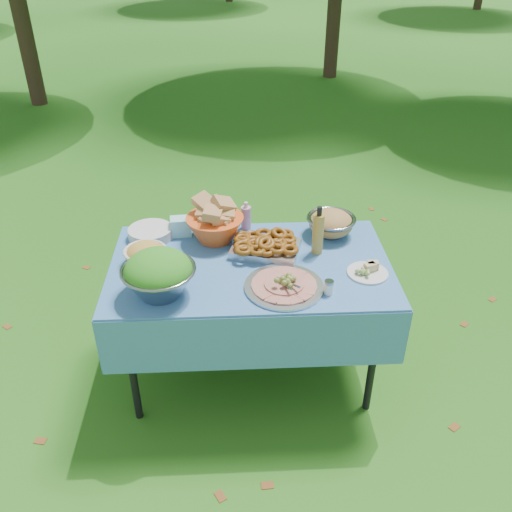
{
  "coord_description": "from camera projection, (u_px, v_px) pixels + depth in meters",
  "views": [
    {
      "loc": [
        -0.09,
        -2.36,
        2.31
      ],
      "look_at": [
        0.03,
        0.0,
        0.81
      ],
      "focal_mm": 38.0,
      "sensor_mm": 36.0,
      "label": 1
    }
  ],
  "objects": [
    {
      "name": "charcuterie_platter",
      "position": [
        284.0,
        280.0,
        2.62
      ],
      "size": [
        0.44,
        0.44,
        0.09
      ],
      "primitive_type": "cylinder",
      "rotation": [
        0.0,
        0.0,
        0.13
      ],
      "color": "silver",
      "rests_on": "picnic_table"
    },
    {
      "name": "fried_tray",
      "position": [
        266.0,
        245.0,
        2.9
      ],
      "size": [
        0.41,
        0.34,
        0.08
      ],
      "primitive_type": "cube",
      "rotation": [
        0.0,
        0.0,
        -0.28
      ],
      "color": "#BCBBC0",
      "rests_on": "picnic_table"
    },
    {
      "name": "plate_stack",
      "position": [
        150.0,
        233.0,
        3.03
      ],
      "size": [
        0.31,
        0.31,
        0.06
      ],
      "primitive_type": "cylinder",
      "rotation": [
        0.0,
        0.0,
        0.33
      ],
      "color": "silver",
      "rests_on": "picnic_table"
    },
    {
      "name": "pasta_bowl_steel",
      "position": [
        331.0,
        223.0,
        3.05
      ],
      "size": [
        0.32,
        0.32,
        0.14
      ],
      "primitive_type": null,
      "rotation": [
        0.0,
        0.0,
        -0.19
      ],
      "color": "gray",
      "rests_on": "picnic_table"
    },
    {
      "name": "oil_bottle",
      "position": [
        318.0,
        230.0,
        2.85
      ],
      "size": [
        0.06,
        0.06,
        0.27
      ],
      "primitive_type": "cylinder",
      "rotation": [
        0.0,
        0.0,
        -0.05
      ],
      "color": "#B18B34",
      "rests_on": "picnic_table"
    },
    {
      "name": "picnic_table",
      "position": [
        251.0,
        320.0,
        3.03
      ],
      "size": [
        1.46,
        0.86,
        0.76
      ],
      "primitive_type": "cube",
      "color": "#75ACE1",
      "rests_on": "ground"
    },
    {
      "name": "shaker",
      "position": [
        329.0,
        287.0,
        2.58
      ],
      "size": [
        0.05,
        0.05,
        0.07
      ],
      "primitive_type": "cylinder",
      "rotation": [
        0.0,
        0.0,
        0.0
      ],
      "color": "white",
      "rests_on": "picnic_table"
    },
    {
      "name": "wipes_box",
      "position": [
        181.0,
        226.0,
        3.05
      ],
      "size": [
        0.12,
        0.09,
        0.1
      ],
      "primitive_type": "cube",
      "rotation": [
        0.0,
        0.0,
        0.09
      ],
      "color": "#9FEAF0",
      "rests_on": "picnic_table"
    },
    {
      "name": "salad_bowl",
      "position": [
        159.0,
        274.0,
        2.54
      ],
      "size": [
        0.46,
        0.46,
        0.23
      ],
      "primitive_type": null,
      "rotation": [
        0.0,
        0.0,
        0.4
      ],
      "color": "gray",
      "rests_on": "picnic_table"
    },
    {
      "name": "bread_bowl",
      "position": [
        215.0,
        222.0,
        2.98
      ],
      "size": [
        0.4,
        0.4,
        0.21
      ],
      "primitive_type": null,
      "rotation": [
        0.0,
        0.0,
        -0.31
      ],
      "color": "#F3581F",
      "rests_on": "picnic_table"
    },
    {
      "name": "cheese_plate",
      "position": [
        368.0,
        269.0,
        2.73
      ],
      "size": [
        0.25,
        0.25,
        0.06
      ],
      "primitive_type": "cylinder",
      "rotation": [
        0.0,
        0.0,
        -0.22
      ],
      "color": "silver",
      "rests_on": "picnic_table"
    },
    {
      "name": "sanitizer_bottle",
      "position": [
        246.0,
        215.0,
        3.1
      ],
      "size": [
        0.06,
        0.06,
        0.17
      ],
      "primitive_type": "cylinder",
      "rotation": [
        0.0,
        0.0,
        0.1
      ],
      "color": "pink",
      "rests_on": "picnic_table"
    },
    {
      "name": "ground",
      "position": [
        251.0,
        370.0,
        3.23
      ],
      "size": [
        80.0,
        80.0,
        0.0
      ],
      "primitive_type": "plane",
      "color": "#0E3D0B",
      "rests_on": "ground"
    },
    {
      "name": "pasta_bowl_white",
      "position": [
        145.0,
        254.0,
        2.79
      ],
      "size": [
        0.26,
        0.26,
        0.12
      ],
      "primitive_type": null,
      "rotation": [
        0.0,
        0.0,
        0.23
      ],
      "color": "silver",
      "rests_on": "picnic_table"
    }
  ]
}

